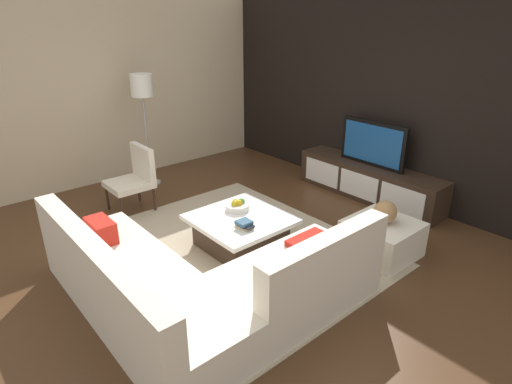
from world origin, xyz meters
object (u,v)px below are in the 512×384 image
(coffee_table, at_px, (241,231))
(ottoman, at_px, (382,238))
(fruit_bowl, at_px, (238,206))
(decorative_ball, at_px, (385,212))
(floor_lamp, at_px, (142,92))
(television, at_px, (373,144))
(media_console, at_px, (369,181))
(accent_chair_near, at_px, (135,175))
(sectional_couch, at_px, (196,284))
(book_stack, at_px, (244,224))

(coffee_table, relative_size, ottoman, 1.44)
(fruit_bowl, bearing_deg, decorative_ball, 36.34)
(coffee_table, bearing_deg, floor_lamp, 176.22)
(television, xyz_separation_m, decorative_ball, (1.04, -1.22, -0.29))
(media_console, bearing_deg, fruit_bowl, -97.24)
(television, distance_m, accent_chair_near, 3.29)
(sectional_couch, height_order, accent_chair_near, accent_chair_near)
(decorative_ball, relative_size, book_stack, 1.17)
(accent_chair_near, relative_size, ottoman, 1.24)
(television, height_order, decorative_ball, television)
(accent_chair_near, bearing_deg, sectional_couch, -19.58)
(floor_lamp, bearing_deg, sectional_couch, -20.85)
(media_console, height_order, television, television)
(ottoman, bearing_deg, media_console, 130.55)
(floor_lamp, height_order, book_stack, floor_lamp)
(coffee_table, relative_size, decorative_ball, 4.05)
(accent_chair_near, height_order, book_stack, accent_chair_near)
(media_console, distance_m, ottoman, 1.61)
(television, bearing_deg, sectional_couch, -81.12)
(accent_chair_near, distance_m, book_stack, 1.99)
(floor_lamp, bearing_deg, television, 39.85)
(sectional_couch, relative_size, accent_chair_near, 2.85)
(television, xyz_separation_m, book_stack, (0.12, -2.42, -0.39))
(media_console, distance_m, floor_lamp, 3.53)
(accent_chair_near, bearing_deg, coffee_table, 7.87)
(media_console, xyz_separation_m, fruit_bowl, (-0.28, -2.20, 0.18))
(floor_lamp, height_order, ottoman, floor_lamp)
(media_console, xyz_separation_m, decorative_ball, (1.04, -1.22, 0.27))
(coffee_table, height_order, decorative_ball, decorative_ball)
(decorative_ball, bearing_deg, ottoman, 0.00)
(coffee_table, distance_m, accent_chair_near, 1.81)
(television, bearing_deg, floor_lamp, -140.15)
(book_stack, bearing_deg, sectional_couch, -65.90)
(fruit_bowl, bearing_deg, coffee_table, -29.43)
(television, relative_size, floor_lamp, 0.60)
(accent_chair_near, xyz_separation_m, ottoman, (2.89, 1.49, -0.29))
(media_console, height_order, decorative_ball, decorative_ball)
(ottoman, bearing_deg, coffee_table, -136.80)
(media_console, xyz_separation_m, floor_lamp, (-2.56, -2.13, 1.18))
(sectional_couch, relative_size, decorative_ball, 9.97)
(sectional_couch, height_order, decorative_ball, sectional_couch)
(television, xyz_separation_m, fruit_bowl, (-0.28, -2.20, -0.39))
(ottoman, distance_m, fruit_bowl, 1.66)
(ottoman, xyz_separation_m, decorative_ball, (0.00, 0.00, 0.32))
(media_console, relative_size, coffee_table, 2.20)
(coffee_table, distance_m, book_stack, 0.33)
(television, relative_size, ottoman, 1.46)
(media_console, bearing_deg, ottoman, -49.45)
(ottoman, height_order, book_stack, book_stack)
(sectional_couch, xyz_separation_m, coffee_table, (-0.62, 1.01, -0.08))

